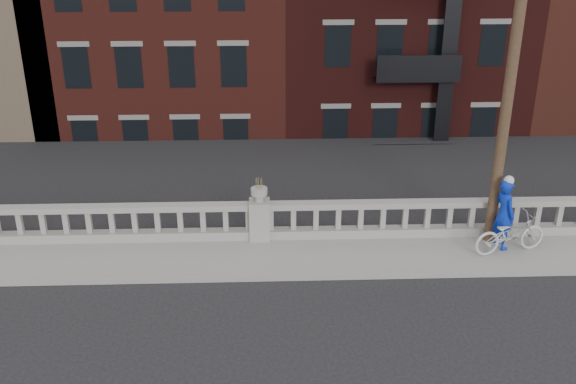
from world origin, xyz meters
The scene contains 8 objects.
ground centered at (0.00, 0.00, 0.00)m, with size 120.00×120.00×0.00m, color black.
sidewalk centered at (0.00, 3.00, 0.07)m, with size 32.00×2.20×0.15m, color gray.
balustrade centered at (0.00, 3.95, 0.64)m, with size 28.00×0.34×1.03m.
planter_pedestal centered at (0.00, 3.95, 0.83)m, with size 0.55×0.55×1.76m.
lower_level centered at (0.56, 23.04, 2.63)m, with size 80.00×44.00×20.80m.
utility_pole centered at (6.20, 3.60, 5.24)m, with size 1.60×0.28×10.00m.
bicycle centered at (6.48, 2.91, 0.67)m, with size 0.70×2.00×1.05m, color silver.
cyclist centered at (6.37, 3.21, 1.11)m, with size 0.70×0.46×1.91m, color #0C29B7.
Camera 1 is at (0.20, -11.69, 8.15)m, focal length 40.00 mm.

